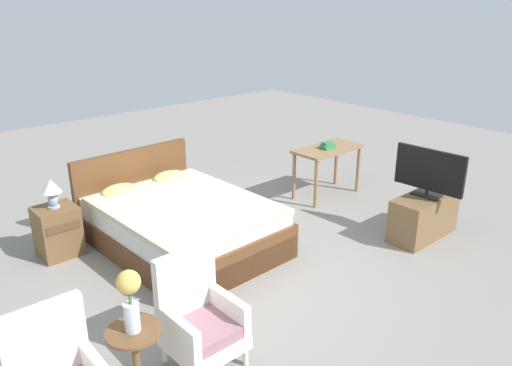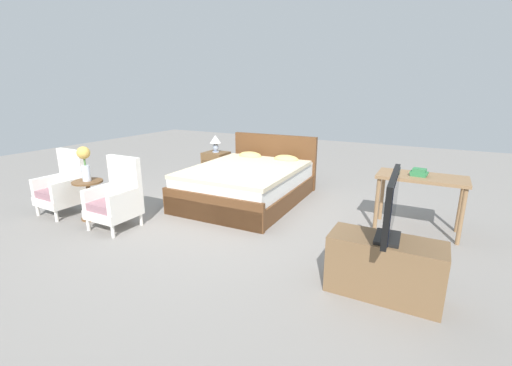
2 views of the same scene
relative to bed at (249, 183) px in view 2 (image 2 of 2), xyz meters
name	(u,v)px [view 2 (image 2 of 2)]	position (x,y,z in m)	size (l,w,h in m)	color
ground_plane	(231,221)	(0.23, -0.92, -0.30)	(16.00, 16.00, 0.00)	gray
bed	(249,183)	(0.00, 0.00, 0.00)	(1.66, 2.22, 0.96)	brown
armchair_by_window_left	(64,188)	(-2.10, -1.78, 0.08)	(0.56, 0.56, 0.92)	white
armchair_by_window_right	(116,199)	(-0.99, -1.78, 0.08)	(0.54, 0.54, 0.92)	white
side_table	(89,195)	(-1.55, -1.78, 0.05)	(0.40, 0.40, 0.55)	brown
flower_vase	(84,160)	(-1.55, -1.78, 0.55)	(0.17, 0.17, 0.48)	silver
nightstand	(216,167)	(-1.15, 0.73, -0.01)	(0.44, 0.41, 0.58)	brown
table_lamp	(215,141)	(-1.15, 0.73, 0.50)	(0.22, 0.22, 0.33)	#9EADC6
tv_stand	(384,267)	(2.35, -1.77, -0.03)	(0.96, 0.40, 0.53)	brown
tv_flatscreen	(391,206)	(2.36, -1.77, 0.54)	(0.21, 0.86, 0.58)	black
vanity_desk	(421,184)	(2.51, -0.08, 0.33)	(1.04, 0.52, 0.73)	#8E6B47
book_stack	(419,173)	(2.48, -0.11, 0.48)	(0.21, 0.17, 0.09)	#337A47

